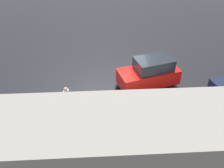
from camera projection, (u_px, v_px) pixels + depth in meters
ground_plane at (127, 83)px, 17.10m from camera, size 60.00×60.00×0.00m
kerb_strip at (135, 127)px, 13.69m from camera, size 24.00×3.20×0.04m
moving_hatchback at (150, 73)px, 16.22m from camera, size 4.21×2.69×2.06m
fire_hydrant at (83, 107)px, 14.50m from camera, size 0.42×0.31×0.80m
pedestrian at (67, 97)px, 14.35m from camera, size 0.33×0.55×1.62m
metal_railing at (166, 136)px, 12.22m from camera, size 10.77×0.04×1.05m
sign_post at (59, 108)px, 12.63m from camera, size 0.07×0.44×2.40m
puddle_patch at (133, 89)px, 16.56m from camera, size 2.41×2.41×0.01m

